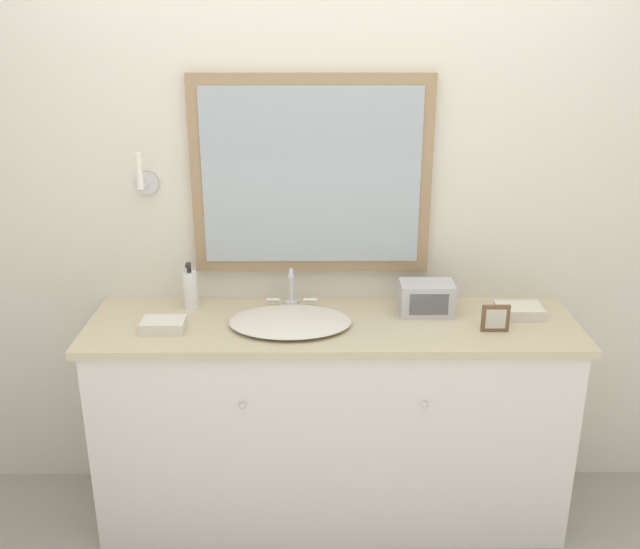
# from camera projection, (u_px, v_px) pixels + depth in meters

# --- Properties ---
(wall_back) EXTENTS (8.00, 0.18, 2.55)m
(wall_back) POSITION_uv_depth(u_px,v_px,m) (331.00, 205.00, 2.90)
(wall_back) COLOR silver
(wall_back) RESTS_ON ground_plane
(vanity_counter) EXTENTS (1.91, 0.53, 0.88)m
(vanity_counter) POSITION_uv_depth(u_px,v_px,m) (332.00, 421.00, 2.92)
(vanity_counter) COLOR silver
(vanity_counter) RESTS_ON ground_plane
(sink_basin) EXTENTS (0.47, 0.38, 0.17)m
(sink_basin) POSITION_uv_depth(u_px,v_px,m) (290.00, 320.00, 2.74)
(sink_basin) COLOR silver
(sink_basin) RESTS_ON vanity_counter
(soap_bottle) EXTENTS (0.06, 0.06, 0.20)m
(soap_bottle) POSITION_uv_depth(u_px,v_px,m) (190.00, 289.00, 2.88)
(soap_bottle) COLOR white
(soap_bottle) RESTS_ON vanity_counter
(appliance_box) EXTENTS (0.21, 0.13, 0.13)m
(appliance_box) POSITION_uv_depth(u_px,v_px,m) (427.00, 298.00, 2.83)
(appliance_box) COLOR #BCBCC1
(appliance_box) RESTS_ON vanity_counter
(picture_frame) EXTENTS (0.11, 0.01, 0.11)m
(picture_frame) POSITION_uv_depth(u_px,v_px,m) (495.00, 318.00, 2.68)
(picture_frame) COLOR brown
(picture_frame) RESTS_ON vanity_counter
(hand_towel_near_sink) EXTENTS (0.16, 0.11, 0.04)m
(hand_towel_near_sink) POSITION_uv_depth(u_px,v_px,m) (164.00, 325.00, 2.70)
(hand_towel_near_sink) COLOR silver
(hand_towel_near_sink) RESTS_ON vanity_counter
(hand_towel_far_corner) EXTENTS (0.18, 0.13, 0.04)m
(hand_towel_far_corner) POSITION_uv_depth(u_px,v_px,m) (519.00, 311.00, 2.82)
(hand_towel_far_corner) COLOR silver
(hand_towel_far_corner) RESTS_ON vanity_counter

